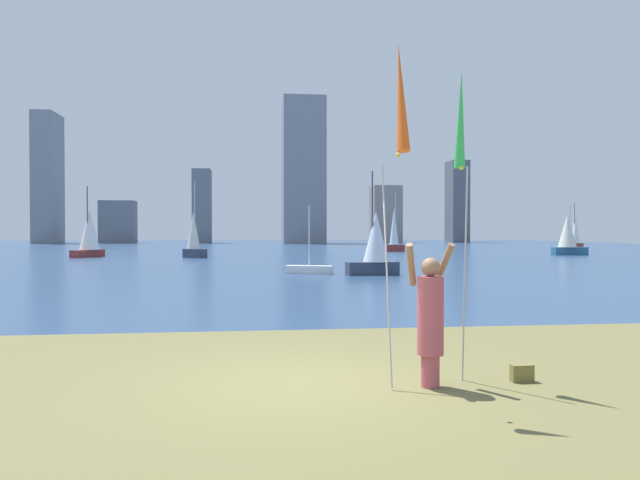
{
  "coord_description": "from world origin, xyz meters",
  "views": [
    {
      "loc": [
        -0.57,
        -7.98,
        2.1
      ],
      "look_at": [
        1.87,
        13.32,
        1.75
      ],
      "focal_mm": 32.75,
      "sensor_mm": 36.0,
      "label": 1
    }
  ],
  "objects_px": {
    "sailboat_1": "(568,235)",
    "sailboat_5": "(309,269)",
    "sailboat_3": "(394,230)",
    "kite_flag_right": "(461,127)",
    "sailboat_6": "(375,244)",
    "bag": "(522,373)",
    "person": "(430,316)",
    "kite_flag_left": "(400,106)",
    "sailboat_2": "(89,234)",
    "sailboat_0": "(575,234)",
    "sailboat_7": "(194,236)"
  },
  "relations": [
    {
      "from": "sailboat_1",
      "to": "sailboat_5",
      "type": "bearing_deg",
      "value": -141.94
    },
    {
      "from": "sailboat_3",
      "to": "kite_flag_right",
      "type": "bearing_deg",
      "value": -102.76
    },
    {
      "from": "sailboat_1",
      "to": "sailboat_6",
      "type": "relative_size",
      "value": 0.88
    },
    {
      "from": "kite_flag_right",
      "to": "bag",
      "type": "height_order",
      "value": "kite_flag_right"
    },
    {
      "from": "sailboat_3",
      "to": "sailboat_6",
      "type": "relative_size",
      "value": 1.2
    },
    {
      "from": "person",
      "to": "sailboat_5",
      "type": "bearing_deg",
      "value": 92.71
    },
    {
      "from": "person",
      "to": "sailboat_1",
      "type": "distance_m",
      "value": 46.53
    },
    {
      "from": "kite_flag_left",
      "to": "sailboat_2",
      "type": "height_order",
      "value": "sailboat_2"
    },
    {
      "from": "person",
      "to": "bag",
      "type": "bearing_deg",
      "value": 8.46
    },
    {
      "from": "person",
      "to": "sailboat_5",
      "type": "height_order",
      "value": "sailboat_5"
    },
    {
      "from": "sailboat_0",
      "to": "sailboat_5",
      "type": "relative_size",
      "value": 1.55
    },
    {
      "from": "sailboat_2",
      "to": "sailboat_5",
      "type": "distance_m",
      "value": 25.04
    },
    {
      "from": "kite_flag_right",
      "to": "sailboat_2",
      "type": "relative_size",
      "value": 0.78
    },
    {
      "from": "sailboat_6",
      "to": "kite_flag_left",
      "type": "bearing_deg",
      "value": -101.08
    },
    {
      "from": "kite_flag_right",
      "to": "sailboat_5",
      "type": "relative_size",
      "value": 1.31
    },
    {
      "from": "bag",
      "to": "sailboat_2",
      "type": "bearing_deg",
      "value": 112.46
    },
    {
      "from": "kite_flag_right",
      "to": "sailboat_7",
      "type": "distance_m",
      "value": 38.64
    },
    {
      "from": "person",
      "to": "sailboat_6",
      "type": "xyz_separation_m",
      "value": [
        3.38,
        19.53,
        0.49
      ]
    },
    {
      "from": "kite_flag_right",
      "to": "sailboat_1",
      "type": "xyz_separation_m",
      "value": [
        23.88,
        39.21,
        -1.81
      ]
    },
    {
      "from": "bag",
      "to": "sailboat_6",
      "type": "height_order",
      "value": "sailboat_6"
    },
    {
      "from": "sailboat_5",
      "to": "sailboat_7",
      "type": "bearing_deg",
      "value": 112.56
    },
    {
      "from": "sailboat_2",
      "to": "sailboat_7",
      "type": "relative_size",
      "value": 0.95
    },
    {
      "from": "person",
      "to": "kite_flag_left",
      "type": "xyz_separation_m",
      "value": [
        -0.55,
        -0.52,
        2.69
      ]
    },
    {
      "from": "bag",
      "to": "sailboat_5",
      "type": "bearing_deg",
      "value": 92.74
    },
    {
      "from": "sailboat_5",
      "to": "bag",
      "type": "bearing_deg",
      "value": -87.26
    },
    {
      "from": "kite_flag_left",
      "to": "kite_flag_right",
      "type": "distance_m",
      "value": 1.42
    },
    {
      "from": "bag",
      "to": "sailboat_5",
      "type": "relative_size",
      "value": 0.09
    },
    {
      "from": "sailboat_3",
      "to": "sailboat_5",
      "type": "relative_size",
      "value": 1.76
    },
    {
      "from": "kite_flag_right",
      "to": "sailboat_0",
      "type": "bearing_deg",
      "value": 58.44
    },
    {
      "from": "sailboat_3",
      "to": "sailboat_7",
      "type": "relative_size",
      "value": 0.99
    },
    {
      "from": "sailboat_2",
      "to": "sailboat_7",
      "type": "bearing_deg",
      "value": -13.6
    },
    {
      "from": "kite_flag_left",
      "to": "sailboat_1",
      "type": "xyz_separation_m",
      "value": [
        24.98,
        40.1,
        -1.89
      ]
    },
    {
      "from": "sailboat_5",
      "to": "sailboat_7",
      "type": "xyz_separation_m",
      "value": [
        -7.27,
        17.5,
        1.4
      ]
    },
    {
      "from": "sailboat_1",
      "to": "sailboat_2",
      "type": "height_order",
      "value": "sailboat_2"
    },
    {
      "from": "person",
      "to": "sailboat_3",
      "type": "relative_size",
      "value": 0.33
    },
    {
      "from": "bag",
      "to": "kite_flag_left",
      "type": "bearing_deg",
      "value": -161.6
    },
    {
      "from": "sailboat_0",
      "to": "sailboat_3",
      "type": "relative_size",
      "value": 0.88
    },
    {
      "from": "sailboat_2",
      "to": "sailboat_6",
      "type": "height_order",
      "value": "sailboat_2"
    },
    {
      "from": "sailboat_1",
      "to": "sailboat_5",
      "type": "xyz_separation_m",
      "value": [
        -24.07,
        -18.85,
        -1.51
      ]
    },
    {
      "from": "kite_flag_right",
      "to": "sailboat_1",
      "type": "bearing_deg",
      "value": 58.66
    },
    {
      "from": "kite_flag_left",
      "to": "person",
      "type": "bearing_deg",
      "value": 43.36
    },
    {
      "from": "sailboat_0",
      "to": "sailboat_6",
      "type": "xyz_separation_m",
      "value": [
        -29.85,
        -34.05,
        -0.28
      ]
    },
    {
      "from": "kite_flag_left",
      "to": "sailboat_5",
      "type": "relative_size",
      "value": 1.33
    },
    {
      "from": "sailboat_3",
      "to": "sailboat_6",
      "type": "distance_m",
      "value": 30.91
    },
    {
      "from": "sailboat_3",
      "to": "sailboat_7",
      "type": "xyz_separation_m",
      "value": [
        -18.54,
        -11.07,
        -0.55
      ]
    },
    {
      "from": "sailboat_2",
      "to": "bag",
      "type": "bearing_deg",
      "value": -67.54
    },
    {
      "from": "kite_flag_left",
      "to": "sailboat_6",
      "type": "relative_size",
      "value": 0.9
    },
    {
      "from": "person",
      "to": "kite_flag_left",
      "type": "bearing_deg",
      "value": -132.93
    },
    {
      "from": "sailboat_6",
      "to": "sailboat_2",
      "type": "bearing_deg",
      "value": 131.94
    },
    {
      "from": "person",
      "to": "kite_flag_right",
      "type": "relative_size",
      "value": 0.44
    }
  ]
}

